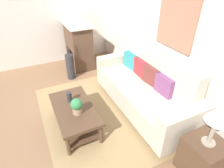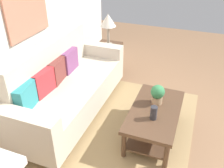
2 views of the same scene
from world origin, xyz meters
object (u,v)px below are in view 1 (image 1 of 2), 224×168
Objects in this scene: throw_pillow_maroon at (152,76)px; framed_painting at (176,24)px; throw_pillow_teal at (131,61)px; side_table at (202,157)px; table_lamp at (220,115)px; potted_plant_tabletop at (77,106)px; throw_pillow_crimson at (141,68)px; coffee_table at (75,113)px; floor_vase at (70,67)px; tabletop_vase at (69,97)px; couch at (145,89)px; fireplace at (79,45)px; throw_pillow_plum at (165,85)px.

framed_painting reaches higher than throw_pillow_maroon.
throw_pillow_teal reaches higher than side_table.
throw_pillow_maroon is 0.63× the size of table_lamp.
table_lamp reaches higher than potted_plant_tabletop.
throw_pillow_crimson is 1.82m from side_table.
potted_plant_tabletop is at bearing -87.25° from framed_painting.
floor_vase is at bearing 167.24° from coffee_table.
potted_plant_tabletop reaches higher than tabletop_vase.
side_table is 1.98m from framed_painting.
couch is 1.30m from potted_plant_tabletop.
floor_vase is at bearing -142.20° from throw_pillow_crimson.
framed_painting reaches higher than table_lamp.
coffee_table is 1.79× the size of floor_vase.
table_lamp is at bearing -5.79° from throw_pillow_teal.
side_table is at bearing 6.59° from fireplace.
throw_pillow_maroon is (0.35, 0.00, 0.00)m from throw_pillow_crimson.
couch is at bearing -90.00° from throw_pillow_maroon.
fireplace reaches higher than coffee_table.
throw_pillow_maroon is 0.33× the size of coffee_table.
throw_pillow_teal is 0.63× the size of table_lamp.
throw_pillow_crimson is 0.31× the size of fireplace.
throw_pillow_teal is 1.37× the size of potted_plant_tabletop.
potted_plant_tabletop is 1.81m from side_table.
floor_vase is at bearing -133.85° from throw_pillow_teal.
couch is at bearing 176.44° from table_lamp.
throw_pillow_plum is at bearing 168.67° from table_lamp.
throw_pillow_plum is 1.00m from framed_painting.
throw_pillow_crimson is 1.37× the size of potted_plant_tabletop.
throw_pillow_teal is 0.33× the size of coffee_table.
framed_painting is (-0.35, 0.34, 0.87)m from throw_pillow_plum.
throw_pillow_crimson is 1.00× the size of throw_pillow_plum.
framed_painting reaches higher than floor_vase.
throw_pillow_maroon is 0.35m from throw_pillow_plum.
tabletop_vase reaches higher than side_table.
fireplace is at bearing 158.66° from tabletop_vase.
throw_pillow_maroon reaches higher than potted_plant_tabletop.
tabletop_vase is at bearing -175.11° from potted_plant_tabletop.
fireplace is at bearing 144.64° from floor_vase.
couch is at bearing -19.91° from throw_pillow_crimson.
framed_painting is (-1.41, 0.55, 1.27)m from side_table.
coffee_table is 6.38× the size of tabletop_vase.
throw_pillow_plum is at bearing 0.00° from throw_pillow_crimson.
side_table is 3.74m from fireplace.
throw_pillow_crimson is at bearing 18.25° from fireplace.
coffee_table is at bearing -140.60° from side_table.
couch is at bearing 93.75° from potted_plant_tabletop.
table_lamp reaches higher than couch.
throw_pillow_maroon is at bearing 15.64° from fireplace.
floor_vase is (-3.12, -0.84, -0.69)m from table_lamp.
throw_pillow_teal is 1.52m from tabletop_vase.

